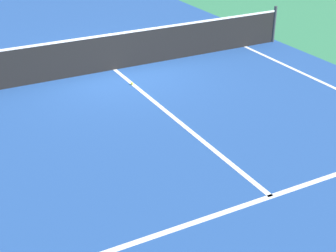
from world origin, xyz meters
name	(u,v)px	position (x,y,z in m)	size (l,w,h in m)	color
ground_plane	(115,70)	(0.00, 0.00, 0.00)	(60.00, 60.00, 0.00)	#337F51
court_surface_inbounds	(115,70)	(0.00, 0.00, 0.00)	(10.62, 24.40, 0.00)	#234C93
line_service_near	(271,196)	(0.00, -6.40, 0.00)	(8.22, 0.10, 0.01)	white
line_center_service	(174,117)	(0.00, -3.20, 0.00)	(0.10, 6.40, 0.01)	white
net	(114,51)	(0.00, 0.00, 0.49)	(10.34, 0.09, 1.07)	#33383D
tennis_ball_near_net	(132,84)	(-0.03, -1.16, 0.03)	(0.07, 0.07, 0.07)	#CCE033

